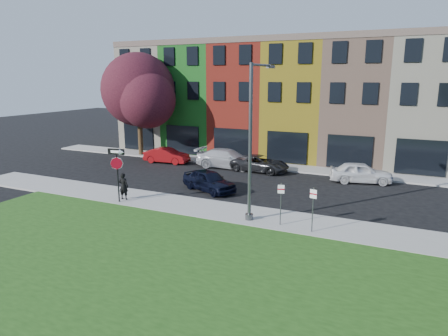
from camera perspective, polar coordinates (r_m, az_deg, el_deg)
The scene contains 15 objects.
ground at distance 19.39m, azimuth -4.76°, elevation -8.89°, with size 120.00×120.00×0.00m, color black.
sidewalk_near at distance 21.11m, azimuth 4.07°, elevation -6.86°, with size 40.00×3.00×0.12m, color gray.
sidewalk_far at distance 33.64m, azimuth 3.41°, elevation 0.61°, with size 40.00×2.40×0.12m, color gray.
rowhouse_block at distance 38.61m, azimuth 7.63°, elevation 9.48°, with size 30.00×10.12×10.00m.
stop_sign at distance 23.43m, azimuth -15.06°, elevation 0.50°, with size 1.05×0.19×3.12m.
man at distance 24.18m, azimuth -14.16°, elevation -2.54°, with size 0.63×0.46×1.60m, color black.
sedan_near at distance 25.68m, azimuth -2.17°, elevation -1.79°, with size 4.34×3.09×1.37m, color black.
parked_car_red at distance 34.45m, azimuth -8.19°, elevation 1.78°, with size 4.03×1.72×1.29m, color maroon.
parked_car_silver at distance 32.22m, azimuth 0.52°, elevation 1.35°, with size 5.28×2.29×1.51m, color #B3B3B8.
parked_car_dark at distance 31.08m, azimuth 5.12°, elevation 0.65°, with size 4.71×2.43×1.27m, color black.
parked_car_white at distance 29.26m, azimuth 18.97°, elevation -0.61°, with size 4.49×2.67×1.43m, color white.
street_lamp at distance 19.64m, azimuth 4.05°, elevation 3.58°, with size 0.60×2.57×7.72m.
parking_sign_a at distance 19.47m, azimuth 8.12°, elevation -4.39°, with size 0.31×0.12×2.11m.
parking_sign_b at distance 18.86m, azimuth 12.59°, elevation -5.09°, with size 0.32×0.11×2.14m.
tree_purple at distance 37.60m, azimuth -11.92°, elevation 10.63°, with size 7.94×6.94×9.26m.
Camera 1 is at (9.00, -15.61, 7.15)m, focal length 32.00 mm.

